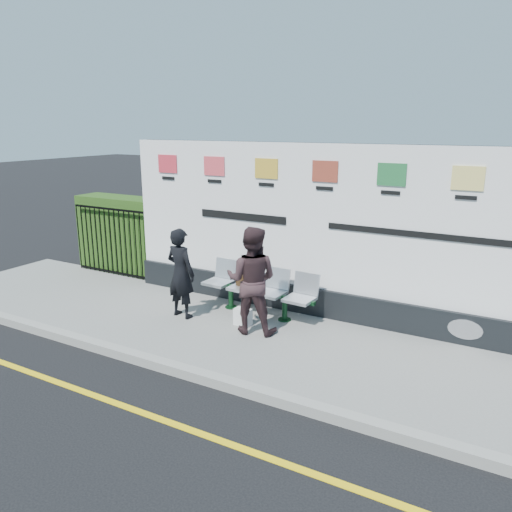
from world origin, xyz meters
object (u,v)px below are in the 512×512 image
(billboard, at_px, (324,244))
(woman_left, at_px, (181,273))
(woman_right, at_px, (252,280))
(bench, at_px, (257,301))

(billboard, height_order, woman_left, billboard)
(billboard, distance_m, woman_left, 2.54)
(billboard, distance_m, woman_right, 1.51)
(bench, height_order, woman_right, woman_right)
(bench, bearing_deg, billboard, 30.81)
(billboard, distance_m, bench, 1.58)
(woman_left, relative_size, woman_right, 0.91)
(billboard, xyz_separation_m, woman_left, (-2.13, -1.29, -0.50))
(woman_right, bearing_deg, billboard, -134.35)
(bench, height_order, woman_left, woman_left)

